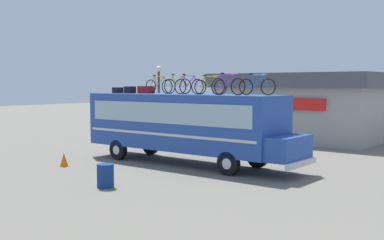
{
  "coord_description": "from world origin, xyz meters",
  "views": [
    {
      "loc": [
        14.18,
        -17.09,
        3.71
      ],
      "look_at": [
        0.6,
        0.0,
        2.05
      ],
      "focal_mm": 44.84,
      "sensor_mm": 36.0,
      "label": 1
    }
  ],
  "objects_px": {
    "luggage_bag_2": "(130,90)",
    "rooftop_bicycle_3": "(189,86)",
    "luggage_bag_3": "(146,90)",
    "rooftop_bicycle_1": "(159,86)",
    "bus": "(185,123)",
    "traffic_cone": "(64,160)",
    "rooftop_bicycle_6": "(257,86)",
    "rooftop_bicycle_4": "(210,86)",
    "rooftop_bicycle_5": "(228,86)",
    "street_lamp": "(159,94)",
    "rooftop_bicycle_2": "(177,86)",
    "luggage_bag_1": "(118,90)",
    "trash_bin": "(105,176)"
  },
  "relations": [
    {
      "from": "luggage_bag_1",
      "to": "luggage_bag_2",
      "type": "bearing_deg",
      "value": 10.79
    },
    {
      "from": "rooftop_bicycle_5",
      "to": "street_lamp",
      "type": "xyz_separation_m",
      "value": [
        -8.41,
        4.91,
        -0.57
      ]
    },
    {
      "from": "rooftop_bicycle_6",
      "to": "bus",
      "type": "bearing_deg",
      "value": -177.17
    },
    {
      "from": "luggage_bag_2",
      "to": "rooftop_bicycle_3",
      "type": "xyz_separation_m",
      "value": [
        3.91,
        -0.13,
        0.21
      ]
    },
    {
      "from": "luggage_bag_2",
      "to": "traffic_cone",
      "type": "distance_m",
      "value": 4.98
    },
    {
      "from": "rooftop_bicycle_4",
      "to": "bus",
      "type": "bearing_deg",
      "value": 175.67
    },
    {
      "from": "rooftop_bicycle_4",
      "to": "trash_bin",
      "type": "relative_size",
      "value": 2.08
    },
    {
      "from": "rooftop_bicycle_3",
      "to": "trash_bin",
      "type": "height_order",
      "value": "rooftop_bicycle_3"
    },
    {
      "from": "street_lamp",
      "to": "bus",
      "type": "bearing_deg",
      "value": -38.11
    },
    {
      "from": "trash_bin",
      "to": "luggage_bag_3",
      "type": "bearing_deg",
      "value": 121.74
    },
    {
      "from": "traffic_cone",
      "to": "street_lamp",
      "type": "relative_size",
      "value": 0.13
    },
    {
      "from": "bus",
      "to": "rooftop_bicycle_4",
      "type": "distance_m",
      "value": 2.27
    },
    {
      "from": "rooftop_bicycle_3",
      "to": "street_lamp",
      "type": "xyz_separation_m",
      "value": [
        -6.19,
        4.78,
        -0.56
      ]
    },
    {
      "from": "luggage_bag_1",
      "to": "luggage_bag_3",
      "type": "xyz_separation_m",
      "value": [
        1.6,
        0.42,
        0.03
      ]
    },
    {
      "from": "luggage_bag_2",
      "to": "trash_bin",
      "type": "distance_m",
      "value": 7.81
    },
    {
      "from": "rooftop_bicycle_2",
      "to": "street_lamp",
      "type": "relative_size",
      "value": 0.35
    },
    {
      "from": "luggage_bag_2",
      "to": "rooftop_bicycle_6",
      "type": "distance_m",
      "value": 7.2
    },
    {
      "from": "luggage_bag_2",
      "to": "luggage_bag_3",
      "type": "distance_m",
      "value": 0.89
    },
    {
      "from": "luggage_bag_2",
      "to": "rooftop_bicycle_5",
      "type": "relative_size",
      "value": 0.27
    },
    {
      "from": "bus",
      "to": "traffic_cone",
      "type": "bearing_deg",
      "value": -133.06
    },
    {
      "from": "rooftop_bicycle_5",
      "to": "rooftop_bicycle_3",
      "type": "bearing_deg",
      "value": 176.46
    },
    {
      "from": "bus",
      "to": "rooftop_bicycle_1",
      "type": "relative_size",
      "value": 6.33
    },
    {
      "from": "rooftop_bicycle_1",
      "to": "rooftop_bicycle_6",
      "type": "xyz_separation_m",
      "value": [
        5.56,
        -0.06,
        0.0
      ]
    },
    {
      "from": "luggage_bag_2",
      "to": "rooftop_bicycle_2",
      "type": "xyz_separation_m",
      "value": [
        2.78,
        0.4,
        0.22
      ]
    },
    {
      "from": "traffic_cone",
      "to": "rooftop_bicycle_4",
      "type": "bearing_deg",
      "value": 36.51
    },
    {
      "from": "bus",
      "to": "street_lamp",
      "type": "bearing_deg",
      "value": 141.89
    },
    {
      "from": "luggage_bag_3",
      "to": "rooftop_bicycle_1",
      "type": "height_order",
      "value": "rooftop_bicycle_1"
    },
    {
      "from": "luggage_bag_1",
      "to": "rooftop_bicycle_5",
      "type": "relative_size",
      "value": 0.27
    },
    {
      "from": "trash_bin",
      "to": "rooftop_bicycle_3",
      "type": "bearing_deg",
      "value": 96.25
    },
    {
      "from": "rooftop_bicycle_5",
      "to": "traffic_cone",
      "type": "xyz_separation_m",
      "value": [
        -6.39,
        -3.62,
        -3.32
      ]
    },
    {
      "from": "luggage_bag_2",
      "to": "rooftop_bicycle_2",
      "type": "bearing_deg",
      "value": 8.12
    },
    {
      "from": "rooftop_bicycle_3",
      "to": "rooftop_bicycle_2",
      "type": "bearing_deg",
      "value": 154.73
    },
    {
      "from": "rooftop_bicycle_4",
      "to": "rooftop_bicycle_5",
      "type": "xyz_separation_m",
      "value": [
        1.13,
        -0.27,
        0.03
      ]
    },
    {
      "from": "bus",
      "to": "luggage_bag_1",
      "type": "bearing_deg",
      "value": -176.46
    },
    {
      "from": "rooftop_bicycle_2",
      "to": "bus",
      "type": "bearing_deg",
      "value": -21.68
    },
    {
      "from": "rooftop_bicycle_2",
      "to": "rooftop_bicycle_5",
      "type": "relative_size",
      "value": 0.97
    },
    {
      "from": "street_lamp",
      "to": "rooftop_bicycle_6",
      "type": "bearing_deg",
      "value": -24.62
    },
    {
      "from": "street_lamp",
      "to": "luggage_bag_2",
      "type": "bearing_deg",
      "value": -63.79
    },
    {
      "from": "rooftop_bicycle_5",
      "to": "rooftop_bicycle_6",
      "type": "bearing_deg",
      "value": 28.31
    },
    {
      "from": "bus",
      "to": "luggage_bag_1",
      "type": "relative_size",
      "value": 23.93
    },
    {
      "from": "bus",
      "to": "rooftop_bicycle_3",
      "type": "bearing_deg",
      "value": -30.77
    },
    {
      "from": "rooftop_bicycle_2",
      "to": "traffic_cone",
      "type": "bearing_deg",
      "value": -125.4
    },
    {
      "from": "rooftop_bicycle_3",
      "to": "rooftop_bicycle_4",
      "type": "bearing_deg",
      "value": 7.18
    },
    {
      "from": "rooftop_bicycle_1",
      "to": "rooftop_bicycle_5",
      "type": "relative_size",
      "value": 1.01
    },
    {
      "from": "bus",
      "to": "rooftop_bicycle_4",
      "type": "bearing_deg",
      "value": -4.33
    },
    {
      "from": "luggage_bag_3",
      "to": "trash_bin",
      "type": "xyz_separation_m",
      "value": [
        3.66,
        -5.92,
        -2.99
      ]
    },
    {
      "from": "luggage_bag_2",
      "to": "rooftop_bicycle_3",
      "type": "height_order",
      "value": "rooftop_bicycle_3"
    },
    {
      "from": "rooftop_bicycle_5",
      "to": "street_lamp",
      "type": "distance_m",
      "value": 9.76
    },
    {
      "from": "rooftop_bicycle_1",
      "to": "street_lamp",
      "type": "height_order",
      "value": "street_lamp"
    },
    {
      "from": "rooftop_bicycle_2",
      "to": "rooftop_bicycle_5",
      "type": "xyz_separation_m",
      "value": [
        3.34,
        -0.67,
        0.0
      ]
    }
  ]
}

